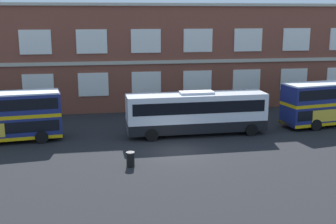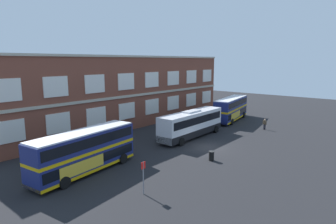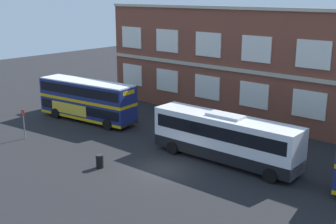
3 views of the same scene
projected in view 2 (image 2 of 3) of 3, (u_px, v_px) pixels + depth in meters
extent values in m
plane|color=black|center=(195.00, 144.00, 36.47)|extent=(120.00, 120.00, 0.00)
cube|color=brown|center=(123.00, 92.00, 47.18)|extent=(44.24, 8.00, 11.04)
cube|color=#B2A893|center=(140.00, 95.00, 44.64)|extent=(44.24, 0.16, 0.36)
cube|color=#B2A893|center=(139.00, 56.00, 43.61)|extent=(44.24, 0.28, 0.30)
cube|color=silver|center=(10.00, 132.00, 30.45)|extent=(3.10, 0.12, 2.43)
cube|color=silver|center=(58.00, 123.00, 34.62)|extent=(3.10, 0.12, 2.43)
cube|color=silver|center=(96.00, 116.00, 38.79)|extent=(3.10, 0.12, 2.43)
cube|color=silver|center=(127.00, 111.00, 42.96)|extent=(3.10, 0.12, 2.43)
cube|color=silver|center=(152.00, 107.00, 47.12)|extent=(3.10, 0.12, 2.43)
cube|color=silver|center=(173.00, 103.00, 51.29)|extent=(3.10, 0.12, 2.43)
cube|color=silver|center=(191.00, 100.00, 55.46)|extent=(3.10, 0.12, 2.43)
cube|color=silver|center=(207.00, 97.00, 59.62)|extent=(3.10, 0.12, 2.43)
cube|color=silver|center=(6.00, 90.00, 29.67)|extent=(3.10, 0.12, 2.43)
cube|color=silver|center=(56.00, 87.00, 33.84)|extent=(3.10, 0.12, 2.43)
cube|color=silver|center=(95.00, 84.00, 38.01)|extent=(3.10, 0.12, 2.43)
cube|color=silver|center=(126.00, 82.00, 42.17)|extent=(3.10, 0.12, 2.43)
cube|color=silver|center=(152.00, 80.00, 46.34)|extent=(3.10, 0.12, 2.43)
cube|color=silver|center=(173.00, 78.00, 50.51)|extent=(3.10, 0.12, 2.43)
cube|color=silver|center=(191.00, 77.00, 54.68)|extent=(3.10, 0.12, 2.43)
cube|color=silver|center=(207.00, 76.00, 58.84)|extent=(3.10, 0.12, 2.43)
cube|color=navy|center=(85.00, 160.00, 27.09)|extent=(11.22, 3.81, 1.75)
cube|color=black|center=(85.00, 158.00, 27.06)|extent=(10.79, 3.80, 0.90)
cube|color=gold|center=(85.00, 150.00, 26.91)|extent=(11.22, 3.81, 0.30)
cube|color=navy|center=(84.00, 141.00, 26.75)|extent=(11.22, 3.81, 1.55)
cube|color=black|center=(84.00, 140.00, 26.74)|extent=(10.79, 3.80, 0.90)
cube|color=gold|center=(86.00, 168.00, 27.22)|extent=(11.22, 3.83, 0.28)
cube|color=silver|center=(84.00, 132.00, 26.60)|extent=(10.99, 3.68, 0.12)
cube|color=gold|center=(83.00, 166.00, 25.30)|extent=(4.81, 0.59, 1.10)
cube|color=yellow|center=(123.00, 125.00, 31.17)|extent=(0.25, 1.65, 0.40)
cylinder|color=black|center=(123.00, 159.00, 29.69)|extent=(1.07, 0.44, 1.04)
cylinder|color=black|center=(105.00, 154.00, 31.07)|extent=(1.07, 0.44, 1.04)
cylinder|color=black|center=(65.00, 183.00, 23.82)|extent=(1.07, 0.44, 1.04)
cylinder|color=black|center=(46.00, 176.00, 25.20)|extent=(1.07, 0.44, 1.04)
cube|color=navy|center=(231.00, 114.00, 50.90)|extent=(11.27, 4.37, 1.75)
cube|color=black|center=(231.00, 113.00, 50.87)|extent=(10.85, 4.34, 0.90)
cube|color=gold|center=(231.00, 108.00, 50.72)|extent=(11.27, 4.37, 0.30)
cube|color=navy|center=(231.00, 103.00, 50.56)|extent=(11.27, 4.37, 1.55)
cube|color=black|center=(231.00, 102.00, 50.55)|extent=(10.85, 4.34, 0.90)
cube|color=gold|center=(231.00, 118.00, 51.03)|extent=(11.28, 4.39, 0.28)
cube|color=silver|center=(231.00, 98.00, 50.41)|extent=(11.04, 4.23, 0.12)
cube|color=gold|center=(236.00, 115.00, 49.13)|extent=(4.78, 0.85, 1.10)
cube|color=yellow|center=(240.00, 97.00, 55.13)|extent=(0.34, 1.64, 0.40)
cylinder|color=black|center=(244.00, 115.00, 53.67)|extent=(1.08, 0.49, 1.04)
cylinder|color=black|center=(231.00, 114.00, 54.93)|extent=(1.08, 0.49, 1.04)
cylinder|color=black|center=(232.00, 122.00, 47.59)|extent=(1.08, 0.49, 1.04)
cylinder|color=black|center=(217.00, 120.00, 48.86)|extent=(1.08, 0.49, 1.04)
cube|color=silver|center=(191.00, 123.00, 39.47)|extent=(12.04, 2.76, 3.20)
cube|color=black|center=(192.00, 119.00, 39.36)|extent=(11.32, 2.79, 1.00)
cube|color=black|center=(191.00, 131.00, 39.68)|extent=(12.04, 2.78, 0.90)
cube|color=silver|center=(192.00, 111.00, 39.17)|extent=(2.90, 1.33, 0.20)
cylinder|color=black|center=(216.00, 129.00, 42.43)|extent=(1.05, 0.34, 1.04)
cylinder|color=black|center=(201.00, 127.00, 44.01)|extent=(1.05, 0.34, 1.04)
cylinder|color=black|center=(181.00, 142.00, 35.82)|extent=(1.05, 0.34, 1.04)
cylinder|color=black|center=(166.00, 138.00, 37.41)|extent=(1.05, 0.34, 1.04)
cylinder|color=black|center=(265.00, 127.00, 44.19)|extent=(0.19, 0.19, 0.85)
cylinder|color=black|center=(264.00, 127.00, 44.35)|extent=(0.19, 0.19, 0.85)
cube|color=brown|center=(265.00, 122.00, 44.14)|extent=(0.31, 0.44, 0.60)
cylinder|color=brown|center=(266.00, 123.00, 43.95)|extent=(0.13, 0.13, 0.57)
cylinder|color=brown|center=(263.00, 122.00, 44.34)|extent=(0.13, 0.13, 0.57)
sphere|color=tan|center=(265.00, 120.00, 44.06)|extent=(0.22, 0.22, 0.22)
cylinder|color=slate|center=(143.00, 178.00, 22.67)|extent=(0.10, 0.10, 2.70)
cube|color=red|center=(143.00, 165.00, 22.47)|extent=(0.44, 0.04, 0.56)
cylinder|color=black|center=(211.00, 156.00, 30.52)|extent=(0.56, 0.56, 0.95)
cylinder|color=black|center=(212.00, 152.00, 30.43)|extent=(0.60, 0.60, 0.08)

